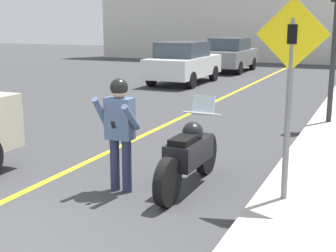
# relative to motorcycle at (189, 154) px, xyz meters

# --- Properties ---
(road_center_line) EXTENTS (0.12, 36.00, 0.01)m
(road_center_line) POSITION_rel_motorcycle_xyz_m (-2.14, 3.24, -0.51)
(road_center_line) COLOR yellow
(road_center_line) RESTS_ON ground
(motorcycle) EXTENTS (0.62, 2.21, 1.32)m
(motorcycle) POSITION_rel_motorcycle_xyz_m (0.00, 0.00, 0.00)
(motorcycle) COLOR black
(motorcycle) RESTS_ON ground
(person_biker) EXTENTS (0.59, 0.46, 1.67)m
(person_biker) POSITION_rel_motorcycle_xyz_m (-0.86, -0.54, 0.50)
(person_biker) COLOR #282D4C
(person_biker) RESTS_ON ground
(crossing_sign) EXTENTS (0.91, 0.08, 2.61)m
(crossing_sign) POSITION_rel_motorcycle_xyz_m (1.44, -0.21, 1.19)
(crossing_sign) COLOR slate
(crossing_sign) RESTS_ON sidewalk_curb
(traffic_light) EXTENTS (0.26, 0.30, 3.51)m
(traffic_light) POSITION_rel_motorcycle_xyz_m (1.48, 5.20, 2.07)
(traffic_light) COLOR #2D2D30
(traffic_light) RESTS_ON sidewalk_curb
(parked_car_white) EXTENTS (1.88, 4.20, 1.68)m
(parked_car_white) POSITION_rel_motorcycle_xyz_m (-4.74, 11.31, 0.34)
(parked_car_white) COLOR black
(parked_car_white) RESTS_ON ground
(parked_car_grey) EXTENTS (1.88, 4.20, 1.68)m
(parked_car_grey) POSITION_rel_motorcycle_xyz_m (-4.40, 16.64, 0.34)
(parked_car_grey) COLOR black
(parked_car_grey) RESTS_ON ground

